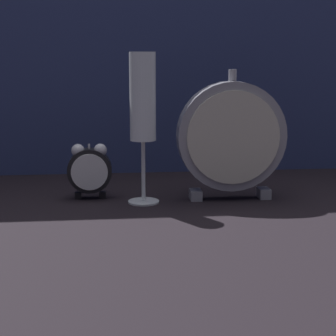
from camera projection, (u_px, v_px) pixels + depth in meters
ground_plane at (173, 211)px, 0.93m from camera, size 4.00×4.00×0.00m
fabric_backdrop_drape at (156, 21)px, 1.19m from camera, size 1.41×0.01×0.65m
alarm_clock_twin_bell at (90, 169)px, 1.00m from camera, size 0.08×0.03×0.10m
mantel_clock_silver at (231, 137)px, 0.99m from camera, size 0.19×0.04×0.23m
champagne_flute at (143, 106)px, 0.95m from camera, size 0.05×0.05×0.26m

